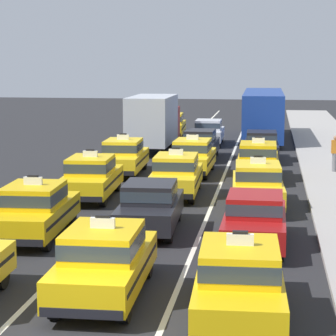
% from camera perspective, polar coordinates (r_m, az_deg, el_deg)
% --- Properties ---
extents(lane_stripe_left_center, '(0.14, 80.00, 0.01)m').
position_cam_1_polar(lane_stripe_left_center, '(33.08, -0.99, -0.53)').
color(lane_stripe_left_center, silver).
rests_on(lane_stripe_left_center, ground).
extents(lane_stripe_center_right, '(0.14, 80.00, 0.01)m').
position_cam_1_polar(lane_stripe_center_right, '(32.72, 4.55, -0.67)').
color(lane_stripe_center_right, silver).
rests_on(lane_stripe_center_right, ground).
extents(taxi_left_second, '(2.03, 4.64, 1.96)m').
position_cam_1_polar(taxi_left_second, '(21.88, -10.76, -3.31)').
color(taxi_left_second, black).
rests_on(taxi_left_second, ground).
extents(taxi_left_third, '(2.02, 4.64, 1.96)m').
position_cam_1_polar(taxi_left_third, '(27.55, -6.26, -0.67)').
color(taxi_left_third, black).
rests_on(taxi_left_third, ground).
extents(taxi_left_fourth, '(1.98, 4.62, 1.96)m').
position_cam_1_polar(taxi_left_fourth, '(33.08, -3.63, 0.99)').
color(taxi_left_fourth, black).
rests_on(taxi_left_fourth, ground).
extents(box_truck_left_fifth, '(2.31, 6.96, 3.27)m').
position_cam_1_polar(box_truck_left_fifth, '(41.14, -1.12, 3.84)').
color(box_truck_left_fifth, black).
rests_on(box_truck_left_fifth, ground).
extents(taxi_left_sixth, '(2.04, 4.65, 1.96)m').
position_cam_1_polar(taxi_left_sixth, '(48.35, 0.22, 3.54)').
color(taxi_left_sixth, black).
rests_on(taxi_left_sixth, ground).
extents(taxi_center_nearest, '(1.91, 4.60, 1.96)m').
position_cam_1_polar(taxi_center_nearest, '(16.29, -5.20, -7.46)').
color(taxi_center_nearest, black).
rests_on(taxi_center_nearest, ground).
extents(sedan_center_second, '(1.93, 4.37, 1.58)m').
position_cam_1_polar(sedan_center_second, '(22.27, -1.45, -3.01)').
color(sedan_center_second, black).
rests_on(sedan_center_second, ground).
extents(taxi_center_third, '(1.95, 4.61, 1.96)m').
position_cam_1_polar(taxi_center_third, '(27.89, 0.67, -0.50)').
color(taxi_center_third, black).
rests_on(taxi_center_third, ground).
extents(taxi_center_fourth, '(1.87, 4.58, 1.96)m').
position_cam_1_polar(taxi_center_fourth, '(33.04, 2.01, 0.99)').
color(taxi_center_fourth, black).
rests_on(taxi_center_fourth, ground).
extents(sedan_center_fifth, '(1.82, 4.33, 1.58)m').
position_cam_1_polar(sedan_center_fifth, '(38.17, 2.62, 2.02)').
color(sedan_center_fifth, black).
rests_on(sedan_center_fifth, ground).
extents(sedan_center_sixth, '(1.82, 4.33, 1.58)m').
position_cam_1_polar(sedan_center_sixth, '(44.34, 3.31, 2.99)').
color(sedan_center_sixth, black).
rests_on(sedan_center_sixth, ground).
extents(taxi_right_nearest, '(1.98, 4.62, 1.96)m').
position_cam_1_polar(taxi_right_nearest, '(14.91, 5.83, -9.05)').
color(taxi_right_nearest, black).
rests_on(taxi_right_nearest, ground).
extents(sedan_right_second, '(1.80, 4.32, 1.58)m').
position_cam_1_polar(sedan_right_second, '(20.61, 7.07, -4.07)').
color(sedan_right_second, black).
rests_on(sedan_right_second, ground).
extents(taxi_right_third, '(2.02, 4.64, 1.96)m').
position_cam_1_polar(taxi_right_third, '(25.85, 7.28, -1.33)').
color(taxi_right_third, black).
rests_on(taxi_right_third, ground).
extents(taxi_right_fourth, '(1.86, 4.58, 1.96)m').
position_cam_1_polar(taxi_right_fourth, '(31.97, 7.32, 0.65)').
color(taxi_right_fourth, black).
rests_on(taxi_right_fourth, ground).
extents(sedan_right_fifth, '(1.86, 4.34, 1.58)m').
position_cam_1_polar(sedan_right_fifth, '(37.77, 7.60, 1.88)').
color(sedan_right_fifth, black).
rests_on(sedan_right_fifth, ground).
extents(bus_right_sixth, '(2.64, 11.23, 3.22)m').
position_cam_1_polar(bus_right_sixth, '(47.10, 7.73, 4.47)').
color(bus_right_sixth, black).
rests_on(bus_right_sixth, ground).
extents(pedestrian_trailing, '(0.36, 0.24, 1.70)m').
position_cam_1_polar(pedestrian_trailing, '(33.85, 13.41, 1.17)').
color(pedestrian_trailing, slate).
rests_on(pedestrian_trailing, sidewalk_curb).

